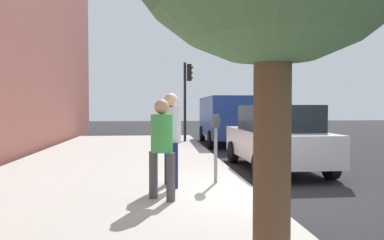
% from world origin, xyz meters
% --- Properties ---
extents(ground_plane, '(80.00, 80.00, 0.00)m').
position_xyz_m(ground_plane, '(0.00, 0.00, 0.00)').
color(ground_plane, '#232326').
rests_on(ground_plane, ground).
extents(sidewalk_slab, '(28.00, 6.00, 0.15)m').
position_xyz_m(sidewalk_slab, '(0.00, 3.00, 0.07)').
color(sidewalk_slab, '#B7B2A8').
rests_on(sidewalk_slab, ground_plane).
extents(parking_meter, '(0.36, 0.12, 1.41)m').
position_xyz_m(parking_meter, '(0.74, 0.68, 1.17)').
color(parking_meter, gray).
rests_on(parking_meter, sidewalk_slab).
extents(pedestrian_at_meter, '(0.54, 0.40, 1.84)m').
position_xyz_m(pedestrian_at_meter, '(0.49, 1.61, 1.25)').
color(pedestrian_at_meter, '#191E4C').
rests_on(pedestrian_at_meter, sidewalk_slab).
extents(pedestrian_bystander, '(0.38, 0.44, 1.70)m').
position_xyz_m(pedestrian_bystander, '(-0.57, 1.81, 1.14)').
color(pedestrian_bystander, '#47474C').
rests_on(pedestrian_bystander, sidewalk_slab).
extents(parked_sedan_near, '(4.42, 2.00, 1.77)m').
position_xyz_m(parked_sedan_near, '(2.99, -1.35, 0.89)').
color(parked_sedan_near, silver).
rests_on(parked_sedan_near, ground_plane).
extents(parked_van_far, '(5.24, 2.20, 2.18)m').
position_xyz_m(parked_van_far, '(10.12, -1.35, 1.26)').
color(parked_van_far, navy).
rests_on(parked_van_far, ground_plane).
extents(traffic_signal, '(0.24, 0.44, 3.60)m').
position_xyz_m(traffic_signal, '(10.25, 0.47, 2.58)').
color(traffic_signal, black).
rests_on(traffic_signal, sidewalk_slab).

